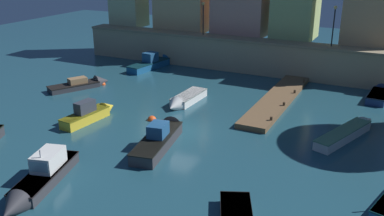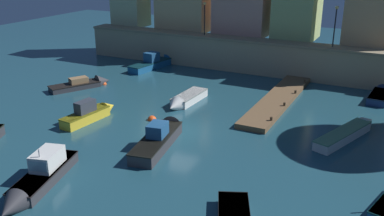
# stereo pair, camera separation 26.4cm
# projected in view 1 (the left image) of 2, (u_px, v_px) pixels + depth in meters

# --- Properties ---
(ground_plane) EXTENTS (98.98, 98.98, 0.00)m
(ground_plane) POSITION_uv_depth(u_px,v_px,m) (179.00, 131.00, 30.82)
(ground_plane) COLOR #1E4756
(quay_wall) EXTENTS (41.23, 2.41, 3.50)m
(quay_wall) POSITION_uv_depth(u_px,v_px,m) (257.00, 56.00, 44.97)
(quay_wall) COLOR tan
(quay_wall) RESTS_ON ground
(old_town_backdrop) EXTENTS (39.65, 6.00, 9.27)m
(old_town_backdrop) POSITION_uv_depth(u_px,v_px,m) (248.00, 0.00, 46.90)
(old_town_backdrop) COLOR #BBBE8A
(old_town_backdrop) RESTS_ON ground
(pier_dock) EXTENTS (2.31, 14.29, 0.70)m
(pier_dock) POSITION_uv_depth(u_px,v_px,m) (277.00, 100.00, 36.70)
(pier_dock) COLOR brown
(pier_dock) RESTS_ON ground
(quay_lamp_0) EXTENTS (0.32, 0.32, 3.50)m
(quay_lamp_0) POSITION_uv_depth(u_px,v_px,m) (203.00, 13.00, 46.17)
(quay_lamp_0) COLOR black
(quay_lamp_0) RESTS_ON quay_wall
(quay_lamp_1) EXTENTS (0.32, 0.32, 3.86)m
(quay_lamp_1) POSITION_uv_depth(u_px,v_px,m) (334.00, 20.00, 40.44)
(quay_lamp_1) COLOR black
(quay_lamp_1) RESTS_ON quay_wall
(moored_boat_0) EXTENTS (2.81, 7.43, 2.00)m
(moored_boat_0) POSITION_uv_depth(u_px,v_px,m) (162.00, 135.00, 28.85)
(moored_boat_0) COLOR #333338
(moored_boat_0) RESTS_ON ground
(moored_boat_1) EXTENTS (4.06, 5.80, 1.48)m
(moored_boat_1) POSITION_uv_depth(u_px,v_px,m) (84.00, 84.00, 40.53)
(moored_boat_1) COLOR #333338
(moored_boat_1) RESTS_ON ground
(moored_boat_2) EXTENTS (3.51, 7.24, 1.06)m
(moored_boat_2) POSITION_uv_depth(u_px,v_px,m) (349.00, 131.00, 29.88)
(moored_boat_2) COLOR silver
(moored_boat_2) RESTS_ON ground
(moored_boat_3) EXTENTS (1.65, 5.33, 1.83)m
(moored_boat_3) POSITION_uv_depth(u_px,v_px,m) (91.00, 113.00, 32.70)
(moored_boat_3) COLOR gold
(moored_boat_3) RESTS_ON ground
(moored_boat_4) EXTENTS (2.45, 7.12, 2.08)m
(moored_boat_4) POSITION_uv_depth(u_px,v_px,m) (154.00, 62.00, 47.46)
(moored_boat_4) COLOR #195689
(moored_boat_4) RESTS_ON ground
(moored_boat_5) EXTENTS (1.62, 5.26, 1.37)m
(moored_boat_5) POSITION_uv_depth(u_px,v_px,m) (184.00, 100.00, 36.11)
(moored_boat_5) COLOR white
(moored_boat_5) RESTS_ON ground
(moored_boat_6) EXTENTS (1.87, 4.92, 1.39)m
(moored_boat_6) POSITION_uv_depth(u_px,v_px,m) (380.00, 94.00, 37.71)
(moored_boat_6) COLOR navy
(moored_boat_6) RESTS_ON ground
(moored_boat_8) EXTENTS (3.23, 6.88, 2.47)m
(moored_boat_8) POSITION_uv_depth(u_px,v_px,m) (39.00, 180.00, 23.27)
(moored_boat_8) COLOR #333338
(moored_boat_8) RESTS_ON ground
(mooring_buoy_0) EXTENTS (0.59, 0.59, 0.59)m
(mooring_buoy_0) POSITION_uv_depth(u_px,v_px,m) (103.00, 85.00, 41.46)
(mooring_buoy_0) COLOR #EA4C19
(mooring_buoy_0) RESTS_ON ground
(mooring_buoy_1) EXTENTS (0.69, 0.69, 0.69)m
(mooring_buoy_1) POSITION_uv_depth(u_px,v_px,m) (152.00, 120.00, 32.83)
(mooring_buoy_1) COLOR #EA4C19
(mooring_buoy_1) RESTS_ON ground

